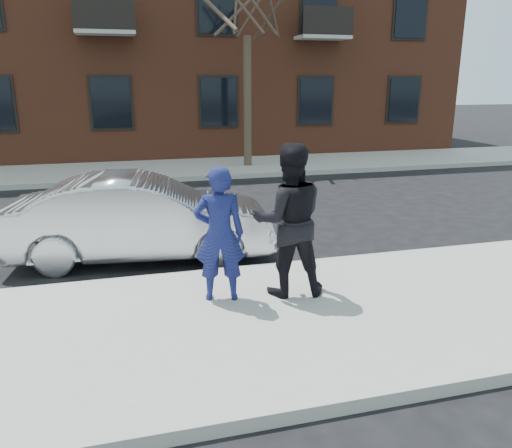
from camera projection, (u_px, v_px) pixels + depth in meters
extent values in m
plane|color=black|center=(104.00, 341.00, 5.88)|extent=(100.00, 100.00, 0.00)
cube|color=gray|center=(103.00, 345.00, 5.63)|extent=(50.00, 3.50, 0.15)
cube|color=#999691|center=(106.00, 285.00, 7.30)|extent=(50.00, 0.10, 0.15)
cube|color=gray|center=(113.00, 172.00, 16.31)|extent=(50.00, 3.50, 0.15)
cube|color=#999691|center=(112.00, 182.00, 14.64)|extent=(50.00, 0.10, 0.15)
cube|color=brown|center=(151.00, 7.00, 21.43)|extent=(24.00, 10.00, 12.00)
cube|color=black|center=(219.00, 102.00, 18.25)|extent=(1.30, 0.06, 1.70)
cube|color=black|center=(404.00, 100.00, 20.14)|extent=(1.30, 0.06, 1.70)
cube|color=black|center=(217.00, 7.00, 17.37)|extent=(1.30, 0.06, 1.70)
cube|color=black|center=(411.00, 15.00, 19.25)|extent=(1.30, 0.06, 1.70)
cylinder|color=#372A20|center=(247.00, 102.00, 16.59)|extent=(0.26, 0.26, 4.20)
imported|color=#B7BABF|center=(143.00, 218.00, 8.43)|extent=(4.51, 2.00, 1.44)
imported|color=navy|center=(219.00, 234.00, 6.43)|extent=(0.72, 0.54, 1.79)
cube|color=black|center=(215.00, 203.00, 6.54)|extent=(0.09, 0.14, 0.08)
imported|color=black|center=(289.00, 220.00, 6.59)|extent=(1.10, 0.91, 2.05)
cube|color=black|center=(275.00, 214.00, 6.73)|extent=(0.07, 0.14, 0.06)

